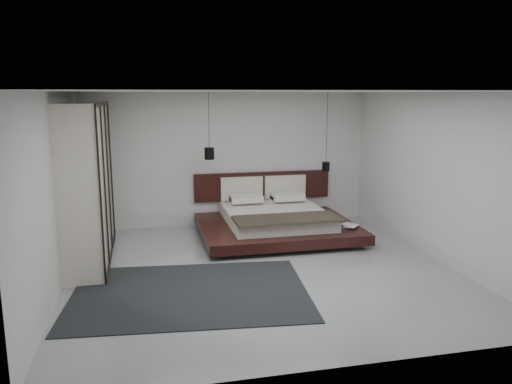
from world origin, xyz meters
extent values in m
plane|color=#95989D|center=(0.00, 0.00, 0.00)|extent=(6.00, 6.00, 0.00)
plane|color=white|center=(0.00, 0.00, 2.80)|extent=(6.00, 6.00, 0.00)
plane|color=silver|center=(0.00, 3.00, 1.40)|extent=(6.00, 0.00, 6.00)
plane|color=silver|center=(0.00, -3.00, 1.40)|extent=(6.00, 0.00, 6.00)
plane|color=silver|center=(-3.00, 0.00, 1.40)|extent=(0.00, 6.00, 6.00)
plane|color=silver|center=(3.00, 0.00, 1.40)|extent=(0.00, 6.00, 6.00)
cube|color=black|center=(-2.95, 2.45, 1.30)|extent=(0.05, 0.90, 2.60)
cube|color=black|center=(0.73, 1.75, 0.04)|extent=(2.34, 1.92, 0.09)
cube|color=black|center=(0.73, 1.75, 0.18)|extent=(2.98, 2.45, 0.19)
cube|color=white|center=(0.73, 1.89, 0.39)|extent=(1.92, 2.13, 0.23)
cube|color=black|center=(0.73, 1.06, 0.54)|extent=(1.94, 0.75, 0.05)
cube|color=silver|center=(0.28, 2.71, 0.57)|extent=(0.66, 0.43, 0.13)
cube|color=silver|center=(1.18, 2.71, 0.57)|extent=(0.66, 0.43, 0.13)
cube|color=silver|center=(0.28, 2.56, 0.63)|extent=(0.66, 0.43, 0.13)
cube|color=silver|center=(1.18, 2.56, 0.63)|extent=(0.66, 0.43, 0.13)
cube|color=black|center=(0.73, 2.96, 0.81)|extent=(2.98, 0.08, 0.60)
cube|color=beige|center=(0.25, 2.87, 0.78)|extent=(0.91, 0.10, 0.50)
cube|color=beige|center=(1.21, 2.87, 0.78)|extent=(0.91, 0.10, 0.50)
imported|color=#99724C|center=(1.96, 1.22, 0.29)|extent=(0.34, 0.37, 0.03)
imported|color=#99724C|center=(1.93, 1.19, 0.32)|extent=(0.37, 0.37, 0.02)
cylinder|color=black|center=(-0.49, 2.39, 2.26)|extent=(0.01, 0.01, 1.07)
cylinder|color=black|center=(-0.49, 2.39, 1.61)|extent=(0.19, 0.19, 0.24)
cylinder|color=#FFE0B2|center=(-0.49, 2.39, 1.51)|extent=(0.14, 0.14, 0.01)
cylinder|color=black|center=(1.96, 2.39, 2.08)|extent=(0.01, 0.01, 1.43)
cylinder|color=black|center=(1.96, 2.39, 1.27)|extent=(0.16, 0.16, 0.20)
cylinder|color=#FFE0B2|center=(1.96, 2.39, 1.19)|extent=(0.12, 0.12, 0.01)
cube|color=silver|center=(-2.70, 1.20, 1.32)|extent=(0.61, 2.63, 2.63)
cube|color=black|center=(-2.38, 1.20, 2.60)|extent=(0.03, 2.63, 0.06)
cube|color=black|center=(-2.38, 1.20, 0.03)|extent=(0.03, 2.63, 0.06)
cube|color=black|center=(-2.38, -0.12, 1.32)|extent=(0.03, 0.05, 2.63)
cube|color=black|center=(-2.38, 0.76, 1.32)|extent=(0.03, 0.05, 2.63)
cube|color=black|center=(-2.38, 1.64, 1.32)|extent=(0.03, 0.05, 2.63)
cube|color=black|center=(-2.38, 2.51, 1.32)|extent=(0.03, 0.05, 2.63)
cube|color=black|center=(-1.20, -0.70, 0.01)|extent=(3.51, 2.67, 0.01)
camera|label=1|loc=(-1.76, -7.38, 2.77)|focal=35.00mm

